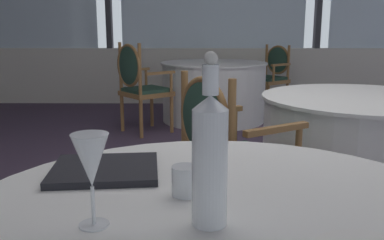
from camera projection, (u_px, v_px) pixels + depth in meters
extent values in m
plane|color=#47384C|center=(237.00, 218.00, 2.60)|extent=(14.31, 14.31, 0.00)
cube|color=silver|center=(213.00, 76.00, 6.54)|extent=(10.04, 0.12, 0.85)
cylinder|color=white|center=(224.00, 218.00, 0.95)|extent=(1.27, 1.27, 0.02)
cylinder|color=white|center=(210.00, 168.00, 0.87)|extent=(0.07, 0.07, 0.25)
cone|color=white|center=(210.00, 102.00, 0.84)|extent=(0.07, 0.07, 0.03)
cylinder|color=white|center=(211.00, 80.00, 0.83)|extent=(0.03, 0.03, 0.06)
sphere|color=silver|center=(211.00, 58.00, 0.82)|extent=(0.03, 0.03, 0.03)
cylinder|color=white|center=(94.00, 225.00, 0.89)|extent=(0.06, 0.06, 0.00)
cylinder|color=white|center=(93.00, 205.00, 0.88)|extent=(0.01, 0.01, 0.08)
cone|color=white|center=(91.00, 161.00, 0.86)|extent=(0.08, 0.08, 0.11)
cylinder|color=white|center=(185.00, 181.00, 1.05)|extent=(0.07, 0.07, 0.07)
cube|color=black|center=(105.00, 169.00, 1.21)|extent=(0.32, 0.29, 0.02)
cylinder|color=white|center=(214.00, 63.00, 5.24)|extent=(1.32, 1.32, 0.02)
cylinder|color=white|center=(214.00, 92.00, 5.31)|extent=(1.28, 1.28, 0.71)
cube|color=olive|center=(146.00, 93.00, 4.68)|extent=(0.65, 0.65, 0.05)
cube|color=#284738|center=(146.00, 90.00, 4.68)|extent=(0.60, 0.60, 0.04)
cylinder|color=olive|center=(152.00, 109.00, 5.01)|extent=(0.04, 0.04, 0.41)
cylinder|color=olive|center=(172.00, 114.00, 4.70)|extent=(0.04, 0.04, 0.41)
cylinder|color=olive|center=(122.00, 113.00, 4.76)|extent=(0.04, 0.04, 0.41)
cylinder|color=olive|center=(141.00, 119.00, 4.46)|extent=(0.04, 0.04, 0.41)
cylinder|color=olive|center=(121.00, 67.00, 4.65)|extent=(0.04, 0.04, 0.53)
cylinder|color=olive|center=(140.00, 69.00, 4.35)|extent=(0.04, 0.04, 0.53)
ellipsoid|color=#284738|center=(129.00, 66.00, 4.49)|extent=(0.29, 0.33, 0.45)
torus|color=olive|center=(129.00, 66.00, 4.49)|extent=(0.32, 0.38, 0.46)
cube|color=olive|center=(135.00, 70.00, 4.84)|extent=(0.31, 0.26, 0.03)
cylinder|color=olive|center=(146.00, 78.00, 4.94)|extent=(0.03, 0.03, 0.22)
cube|color=olive|center=(160.00, 73.00, 4.45)|extent=(0.31, 0.26, 0.03)
cylinder|color=olive|center=(171.00, 82.00, 4.56)|extent=(0.03, 0.03, 0.22)
cube|color=olive|center=(267.00, 81.00, 5.91)|extent=(0.65, 0.65, 0.05)
cube|color=#284738|center=(267.00, 78.00, 5.91)|extent=(0.60, 0.60, 0.04)
cylinder|color=olive|center=(268.00, 100.00, 5.69)|extent=(0.04, 0.04, 0.40)
cylinder|color=olive|center=(246.00, 96.00, 5.99)|extent=(0.04, 0.04, 0.40)
cylinder|color=olive|center=(287.00, 97.00, 5.93)|extent=(0.04, 0.04, 0.40)
cylinder|color=olive|center=(265.00, 94.00, 6.24)|extent=(0.04, 0.04, 0.40)
cylinder|color=olive|center=(288.00, 62.00, 5.83)|extent=(0.04, 0.04, 0.47)
cylinder|color=olive|center=(266.00, 61.00, 6.13)|extent=(0.04, 0.04, 0.47)
ellipsoid|color=#284738|center=(278.00, 60.00, 5.99)|extent=(0.29, 0.33, 0.40)
torus|color=olive|center=(278.00, 60.00, 5.99)|extent=(0.28, 0.34, 0.41)
cube|color=olive|center=(281.00, 65.00, 5.66)|extent=(0.31, 0.26, 0.03)
cylinder|color=olive|center=(274.00, 74.00, 5.60)|extent=(0.03, 0.03, 0.22)
cube|color=olive|center=(253.00, 62.00, 6.04)|extent=(0.31, 0.26, 0.03)
cylinder|color=olive|center=(246.00, 71.00, 5.98)|extent=(0.03, 0.03, 0.22)
cylinder|color=white|center=(363.00, 98.00, 2.59)|extent=(1.24, 1.24, 0.02)
cylinder|color=white|center=(358.00, 155.00, 2.67)|extent=(1.20, 1.20, 0.71)
cube|color=olive|center=(238.00, 166.00, 2.16)|extent=(0.63, 0.63, 0.05)
cube|color=#284738|center=(239.00, 158.00, 2.15)|extent=(0.58, 0.58, 0.04)
cylinder|color=olive|center=(244.00, 190.00, 2.48)|extent=(0.04, 0.04, 0.42)
cylinder|color=olive|center=(293.00, 215.00, 2.15)|extent=(0.04, 0.04, 0.42)
cylinder|color=olive|center=(185.00, 204.00, 2.27)|extent=(0.04, 0.04, 0.42)
cylinder|color=olive|center=(229.00, 235.00, 1.94)|extent=(0.04, 0.04, 0.42)
cylinder|color=olive|center=(185.00, 115.00, 2.17)|extent=(0.04, 0.04, 0.46)
cylinder|color=olive|center=(231.00, 131.00, 1.84)|extent=(0.04, 0.04, 0.46)
ellipsoid|color=#284738|center=(203.00, 118.00, 1.99)|extent=(0.25, 0.36, 0.38)
torus|color=olive|center=(203.00, 118.00, 1.99)|extent=(0.24, 0.35, 0.40)
cube|color=olive|center=(214.00, 111.00, 2.33)|extent=(0.33, 0.23, 0.03)
cylinder|color=olive|center=(234.00, 128.00, 2.42)|extent=(0.03, 0.03, 0.22)
cube|color=olive|center=(277.00, 129.00, 1.91)|extent=(0.33, 0.23, 0.03)
cylinder|color=olive|center=(298.00, 148.00, 2.01)|extent=(0.03, 0.03, 0.22)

